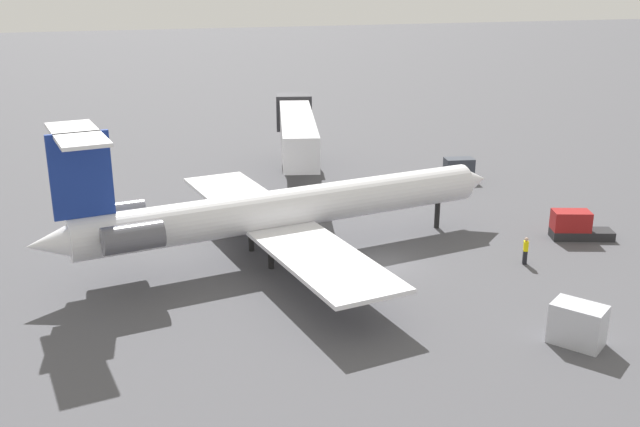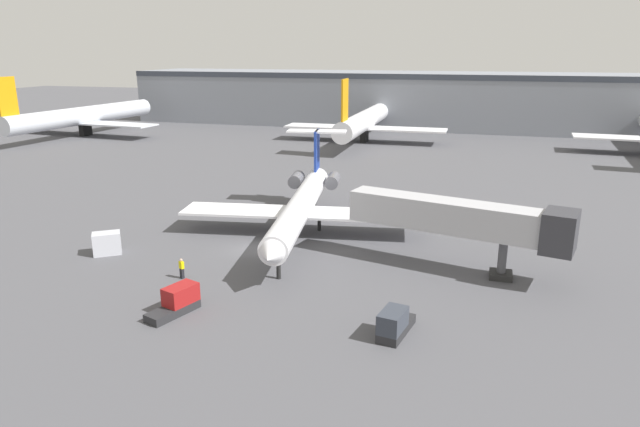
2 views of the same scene
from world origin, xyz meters
name	(u,v)px [view 2 (image 2 of 2)]	position (x,y,z in m)	size (l,w,h in m)	color
ground_plane	(253,249)	(0.00, 0.00, -0.05)	(400.00, 400.00, 0.10)	#4C4C51
regional_jet	(302,203)	(2.98, 5.90, 3.10)	(24.66, 30.16, 8.88)	white
jet_bridge	(469,220)	(19.33, -0.16, 4.51)	(18.57, 7.18, 6.19)	#ADADB2
ground_crew_marshaller	(182,268)	(-2.68, -8.23, 0.86)	(0.47, 0.41, 1.69)	black
baggage_tug_lead	(394,324)	(15.37, -12.91, 0.84)	(2.10, 4.19, 1.90)	#262628
baggage_tug_trailing	(177,301)	(0.17, -13.85, 0.84)	(2.61, 4.24, 1.90)	#262628
cargo_container_uld	(107,243)	(-12.08, -5.02, 1.00)	(2.86, 2.67, 2.00)	silver
terminal_building	(402,99)	(0.00, 93.37, 6.36)	(132.59, 22.04, 12.69)	gray
parked_airliner_west_end	(83,116)	(-63.08, 56.75, 4.17)	(34.42, 40.70, 13.16)	silver
parked_airliner_west_mid	(364,121)	(-3.31, 65.16, 4.19)	(32.39, 38.54, 13.19)	white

